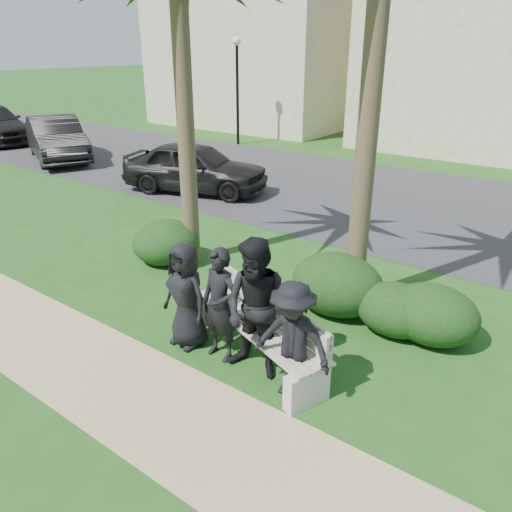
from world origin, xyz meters
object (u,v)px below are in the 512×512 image
object	(u,v)px
man_a	(186,295)
man_c	(257,310)
man_b	(220,305)
car_b	(56,139)
park_bench	(254,330)
street_lamp	(237,72)
man_d	(292,341)
car_a	(195,167)

from	to	relation	value
man_a	man_c	distance (m)	1.23
man_b	car_b	world-z (taller)	man_b
park_bench	man_c	xyz separation A→B (m)	(0.27, -0.28, 0.53)
street_lamp	car_b	size ratio (longest dim) A/B	0.91
man_c	man_d	distance (m)	0.63
man_b	car_a	world-z (taller)	man_b
park_bench	man_c	distance (m)	0.66
park_bench	man_c	bearing A→B (deg)	-26.56
man_c	car_b	size ratio (longest dim) A/B	0.40
man_a	man_d	xyz separation A→B (m)	(1.81, -0.06, -0.01)
park_bench	car_a	world-z (taller)	car_a
street_lamp	man_b	distance (m)	16.04
man_a	man_c	size ratio (longest dim) A/B	0.83
car_a	car_b	xyz separation A→B (m)	(-7.14, 0.14, 0.06)
park_bench	man_a	xyz separation A→B (m)	(-0.94, -0.32, 0.37)
park_bench	car_a	xyz separation A→B (m)	(-6.41, 5.68, 0.31)
man_c	man_a	bearing A→B (deg)	177.58
park_bench	car_a	size ratio (longest dim) A/B	0.66
man_b	man_c	world-z (taller)	man_c
man_a	man_b	xyz separation A→B (m)	(0.59, 0.04, 0.03)
park_bench	car_b	distance (m)	14.74
man_b	park_bench	bearing A→B (deg)	40.99
street_lamp	man_b	world-z (taller)	street_lamp
man_c	car_b	xyz separation A→B (m)	(-13.81, 6.10, -0.16)
man_c	car_a	size ratio (longest dim) A/B	0.45
car_b	man_b	bearing A→B (deg)	-90.47
man_b	man_c	bearing A→B (deg)	2.02
street_lamp	man_c	size ratio (longest dim) A/B	2.29
man_c	man_d	bearing A→B (deg)	-13.91
man_d	man_a	bearing A→B (deg)	171.91
man_a	man_d	distance (m)	1.81
man_a	car_a	distance (m)	8.11
man_a	man_b	size ratio (longest dim) A/B	0.97
man_a	car_b	size ratio (longest dim) A/B	0.33
car_b	man_d	bearing A→B (deg)	-88.93
park_bench	street_lamp	bearing A→B (deg)	149.14
man_c	street_lamp	bearing A→B (deg)	125.36
man_b	car_b	size ratio (longest dim) A/B	0.34
man_a	car_a	size ratio (longest dim) A/B	0.37
man_a	man_d	world-z (taller)	man_a
man_b	car_a	size ratio (longest dim) A/B	0.38
man_a	man_c	bearing A→B (deg)	5.90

